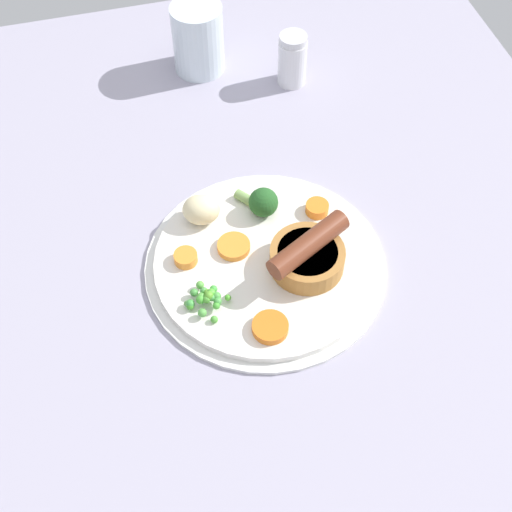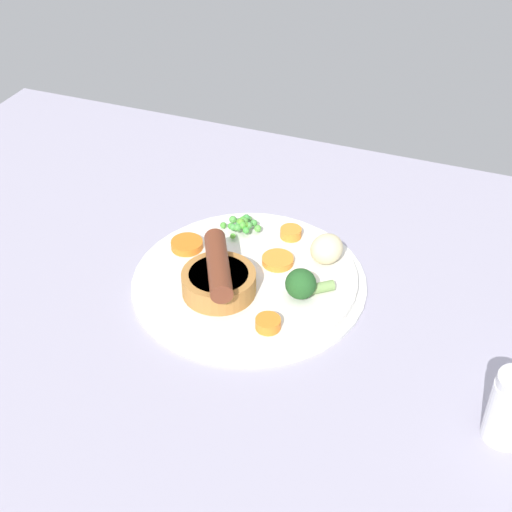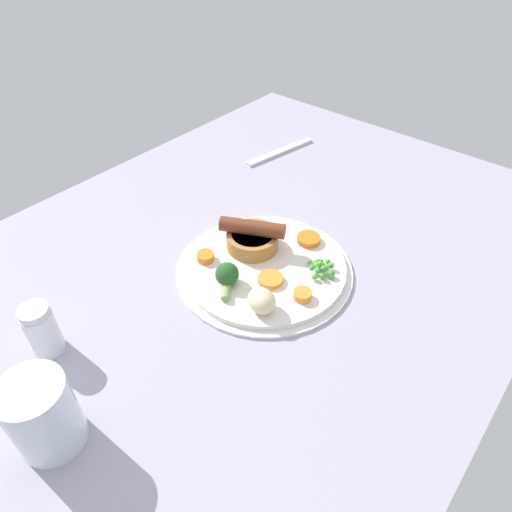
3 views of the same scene
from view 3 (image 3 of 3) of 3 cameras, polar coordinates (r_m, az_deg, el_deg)
name	(u,v)px [view 3 (image 3 of 3)]	position (r cm, az deg, el deg)	size (l,w,h in cm)	color
dining_table	(253,260)	(75.38, -0.43, -0.50)	(110.00, 80.00, 3.00)	#9E99AD
dinner_plate	(265,268)	(70.91, 1.09, -1.50)	(27.30, 27.30, 1.40)	silver
sausage_pudding	(255,237)	(72.23, -0.14, 2.39)	(8.28, 10.23, 5.06)	#AD7538
pea_pile	(322,268)	(68.93, 8.22, -1.46)	(5.27, 5.08, 1.96)	green
broccoli_floret_near	(227,276)	(66.17, -3.65, -2.47)	(5.20, 4.65, 3.47)	#235623
potato_chunk_1	(262,301)	(62.43, 0.70, -5.61)	(4.32, 3.65, 3.41)	beige
carrot_slice_0	(271,279)	(67.30, 1.83, -2.93)	(3.73, 3.73, 0.80)	orange
carrot_slice_1	(302,295)	(65.08, 5.82, -4.86)	(2.63, 2.63, 1.18)	orange
carrot_slice_3	(309,239)	(74.68, 6.59, 2.10)	(3.85, 3.85, 0.95)	orange
carrot_slice_4	(205,257)	(71.13, -6.34, -0.09)	(2.71, 2.71, 1.19)	orange
fork	(280,152)	(102.26, 3.06, 12.89)	(18.00, 1.60, 0.60)	silver
drinking_glass	(43,415)	(54.96, -25.10, -17.57)	(7.08, 7.08, 9.73)	silver
salt_shaker	(42,330)	(64.22, -25.20, -8.35)	(3.93, 3.93, 7.55)	silver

